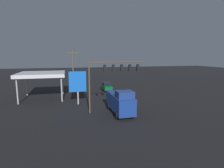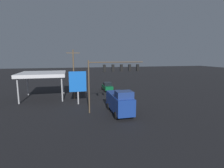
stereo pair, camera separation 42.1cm
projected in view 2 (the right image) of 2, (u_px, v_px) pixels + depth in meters
ground_plane at (115, 108)px, 27.14m from camera, size 200.00×200.00×0.00m
traffic_signal_assembly at (112, 72)px, 24.75m from camera, size 8.04×0.43×7.44m
utility_pole at (74, 73)px, 32.31m from camera, size 2.40×0.26×9.16m
gas_station_canopy at (43, 74)px, 33.03m from camera, size 8.31×8.32×4.93m
price_sign at (78, 82)px, 28.82m from camera, size 2.80×0.27×5.52m
sedan_waiting at (107, 87)px, 40.83m from camera, size 2.11×4.43×1.93m
delivery_truck at (120, 102)px, 24.34m from camera, size 2.59×6.81×3.58m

